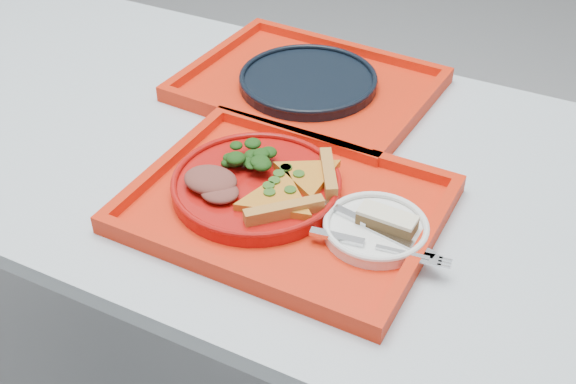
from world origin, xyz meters
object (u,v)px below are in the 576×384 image
object	(u,v)px
tray_main	(285,208)
dessert_bar	(387,220)
dinner_plate	(257,187)
navy_plate	(308,82)
tray_far	(308,89)

from	to	relation	value
tray_main	dessert_bar	size ratio (longest dim) A/B	5.31
dinner_plate	navy_plate	world-z (taller)	dinner_plate
tray_far	dessert_bar	distance (m)	0.44
dessert_bar	dinner_plate	bearing A→B (deg)	-178.56
navy_plate	dessert_bar	xyz separation A→B (m)	(0.28, -0.33, 0.02)
tray_far	navy_plate	xyz separation A→B (m)	(-0.00, 0.00, 0.01)
dinner_plate	navy_plate	distance (m)	0.34
tray_main	dinner_plate	world-z (taller)	dinner_plate
tray_main	dinner_plate	size ratio (longest dim) A/B	1.73
navy_plate	dinner_plate	bearing A→B (deg)	-77.80
tray_main	tray_far	xyz separation A→B (m)	(-0.13, 0.34, 0.00)
tray_far	dessert_bar	size ratio (longest dim) A/B	5.31
tray_far	navy_plate	size ratio (longest dim) A/B	1.73
navy_plate	dessert_bar	distance (m)	0.44
tray_main	tray_far	world-z (taller)	same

